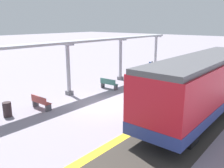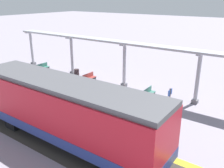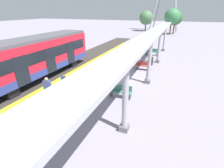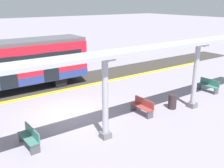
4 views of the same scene
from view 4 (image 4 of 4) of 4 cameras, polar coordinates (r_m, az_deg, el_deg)
ground_plane at (r=14.96m, az=-9.37°, el=-6.24°), size 176.00×176.00×0.00m
tactile_edge_strip at (r=18.18m, az=-14.65°, el=-2.18°), size 0.47×32.28×0.01m
trackbed at (r=19.82m, az=-16.59°, el=-0.69°), size 3.20×44.28×0.01m
train_near_carriage at (r=18.83m, az=-22.87°, el=3.47°), size 2.65×11.50×3.48m
canopy_pillar_third at (r=11.43m, az=-1.50°, el=-3.24°), size 1.10×0.44×3.81m
canopy_pillar_fourth at (r=15.60m, az=17.77°, el=1.67°), size 1.10×0.44×3.81m
canopy_beam at (r=10.83m, az=-2.06°, el=6.36°), size 1.20×26.09×0.16m
bench_near_end at (r=14.56m, az=6.73°, el=-4.91°), size 1.50×0.46×0.86m
bench_mid_platform at (r=19.22m, az=20.38°, el=-0.26°), size 1.50×0.45×0.86m
bench_far_end at (r=11.93m, az=-17.53°, el=-11.05°), size 1.52×0.51×0.86m
trash_bin at (r=15.59m, az=13.08°, el=-3.77°), size 0.48×0.48×0.86m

